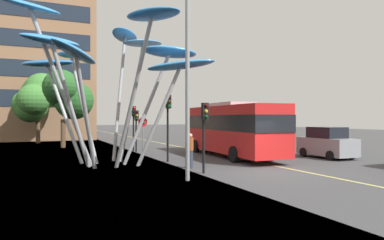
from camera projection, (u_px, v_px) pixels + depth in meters
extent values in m
cube|color=#424244|center=(269.00, 173.00, 17.38)|extent=(120.00, 240.00, 0.10)
cube|color=gray|center=(6.00, 192.00, 12.78)|extent=(16.00, 240.00, 0.05)
cube|color=#E0D666|center=(295.00, 170.00, 18.02)|extent=(0.16, 144.00, 0.01)
cube|color=red|center=(230.00, 129.00, 24.31)|extent=(3.23, 11.10, 3.08)
cube|color=black|center=(230.00, 122.00, 24.31)|extent=(3.26, 11.21, 0.98)
cube|color=yellow|center=(201.00, 112.00, 29.39)|extent=(1.38, 0.19, 0.36)
cube|color=#B2B2B7|center=(230.00, 105.00, 24.30)|extent=(2.13, 3.95, 0.24)
cylinder|color=black|center=(226.00, 145.00, 27.94)|extent=(0.34, 0.98, 0.96)
cylinder|color=black|center=(196.00, 146.00, 27.08)|extent=(0.34, 0.98, 0.96)
cylinder|color=black|center=(270.00, 153.00, 21.92)|extent=(0.34, 0.98, 0.96)
cylinder|color=black|center=(234.00, 154.00, 21.06)|extent=(0.34, 0.98, 0.96)
cylinder|color=#9EA0A5|center=(147.00, 108.00, 20.27)|extent=(2.76, 0.75, 6.50)
ellipsoid|color=#388EDB|center=(170.00, 52.00, 20.53)|extent=(3.38, 2.15, 0.89)
cylinder|color=#9EA0A5|center=(133.00, 100.00, 22.44)|extent=(2.24, 2.03, 7.64)
ellipsoid|color=#4CA3E5|center=(144.00, 43.00, 23.62)|extent=(4.08, 3.86, 1.09)
cylinder|color=#9EA0A5|center=(120.00, 95.00, 22.76)|extent=(1.46, 2.31, 8.19)
ellipsoid|color=#4299E0|center=(125.00, 36.00, 23.91)|extent=(2.97, 3.77, 0.74)
cylinder|color=#9EA0A5|center=(83.00, 107.00, 21.41)|extent=(1.37, 3.36, 6.72)
ellipsoid|color=#4CA3E5|center=(71.00, 55.00, 22.60)|extent=(2.21, 3.41, 0.79)
cylinder|color=#9EA0A5|center=(64.00, 112.00, 20.98)|extent=(2.08, 2.37, 6.03)
ellipsoid|color=#2D7FD1|center=(47.00, 63.00, 21.56)|extent=(3.78, 4.08, 0.71)
cylinder|color=#9EA0A5|center=(62.00, 90.00, 18.41)|extent=(3.32, 0.97, 8.21)
ellipsoid|color=#388EDB|center=(29.00, 5.00, 17.43)|extent=(3.28, 2.02, 0.93)
cylinder|color=#9EA0A5|center=(71.00, 106.00, 18.27)|extent=(2.17, 1.19, 6.50)
ellipsoid|color=#388EDB|center=(51.00, 40.00, 17.44)|extent=(3.29, 2.41, 0.61)
cylinder|color=#9EA0A5|center=(86.00, 115.00, 17.25)|extent=(1.43, 2.47, 5.64)
ellipsoid|color=#388EDB|center=(76.00, 53.00, 15.99)|extent=(3.04, 4.36, 0.91)
cylinder|color=#9EA0A5|center=(133.00, 95.00, 17.86)|extent=(1.41, 2.92, 7.60)
ellipsoid|color=#2D7FD1|center=(152.00, 15.00, 16.85)|extent=(2.73, 3.78, 0.70)
cylinder|color=#9EA0A5|center=(159.00, 116.00, 19.38)|extent=(2.31, 1.47, 5.56)
ellipsoid|color=#388EDB|center=(181.00, 65.00, 19.22)|extent=(3.88, 3.03, 0.85)
cylinder|color=black|center=(204.00, 138.00, 16.89)|extent=(0.12, 0.12, 3.34)
cube|color=black|center=(205.00, 111.00, 16.76)|extent=(0.28, 0.24, 0.80)
sphere|color=#390706|center=(206.00, 106.00, 16.64)|extent=(0.18, 0.18, 0.18)
sphere|color=orange|center=(206.00, 111.00, 16.64)|extent=(0.18, 0.18, 0.18)
sphere|color=black|center=(206.00, 117.00, 16.64)|extent=(0.18, 0.18, 0.18)
cylinder|color=black|center=(168.00, 129.00, 21.24)|extent=(0.12, 0.12, 3.99)
cube|color=black|center=(168.00, 102.00, 21.10)|extent=(0.28, 0.24, 0.80)
sphere|color=#390706|center=(169.00, 97.00, 20.98)|extent=(0.18, 0.18, 0.18)
sphere|color=#3A2707|center=(169.00, 102.00, 20.98)|extent=(0.18, 0.18, 0.18)
sphere|color=green|center=(169.00, 106.00, 20.98)|extent=(0.18, 0.18, 0.18)
cylinder|color=black|center=(136.00, 131.00, 27.48)|extent=(0.12, 0.12, 3.21)
cube|color=black|center=(137.00, 116.00, 27.35)|extent=(0.28, 0.24, 0.80)
sphere|color=#390706|center=(137.00, 112.00, 27.23)|extent=(0.18, 0.18, 0.18)
sphere|color=orange|center=(137.00, 116.00, 27.23)|extent=(0.18, 0.18, 0.18)
sphere|color=black|center=(137.00, 119.00, 27.23)|extent=(0.18, 0.18, 0.18)
cylinder|color=black|center=(133.00, 129.00, 28.05)|extent=(0.12, 0.12, 3.55)
cube|color=black|center=(134.00, 111.00, 27.92)|extent=(0.28, 0.24, 0.80)
sphere|color=red|center=(134.00, 108.00, 27.80)|extent=(0.18, 0.18, 0.18)
sphere|color=#3A2707|center=(134.00, 111.00, 27.80)|extent=(0.18, 0.18, 0.18)
sphere|color=black|center=(134.00, 115.00, 27.80)|extent=(0.18, 0.18, 0.18)
cube|color=gray|center=(327.00, 146.00, 23.47)|extent=(1.78, 3.86, 1.13)
cube|color=black|center=(327.00, 132.00, 23.46)|extent=(1.64, 2.12, 0.72)
cylinder|color=black|center=(324.00, 151.00, 24.92)|extent=(0.20, 0.60, 0.60)
cylinder|color=black|center=(304.00, 152.00, 24.20)|extent=(0.20, 0.60, 0.60)
cylinder|color=black|center=(351.00, 154.00, 22.74)|extent=(0.20, 0.60, 0.60)
cylinder|color=black|center=(330.00, 156.00, 22.02)|extent=(0.20, 0.60, 0.60)
cube|color=#2D5138|center=(271.00, 140.00, 30.06)|extent=(1.83, 4.13, 1.24)
cube|color=black|center=(271.00, 128.00, 30.05)|extent=(1.68, 2.27, 0.80)
cylinder|color=black|center=(270.00, 144.00, 31.60)|extent=(0.20, 0.60, 0.60)
cylinder|color=black|center=(253.00, 145.00, 30.87)|extent=(0.20, 0.60, 0.60)
cylinder|color=black|center=(289.00, 146.00, 29.26)|extent=(0.20, 0.60, 0.60)
cylinder|color=black|center=(271.00, 147.00, 28.52)|extent=(0.20, 0.60, 0.60)
cylinder|color=gray|center=(187.00, 79.00, 14.90)|extent=(0.18, 0.18, 8.49)
cylinder|color=brown|center=(63.00, 133.00, 31.69)|extent=(0.41, 0.41, 2.50)
sphere|color=#286028|center=(63.00, 87.00, 30.78)|extent=(2.49, 2.49, 2.49)
sphere|color=#286028|center=(74.00, 100.00, 32.30)|extent=(3.50, 3.50, 3.50)
sphere|color=#286028|center=(64.00, 91.00, 32.75)|extent=(3.46, 3.46, 3.46)
sphere|color=#286028|center=(61.00, 87.00, 31.58)|extent=(3.17, 3.17, 3.17)
cylinder|color=brown|center=(38.00, 130.00, 37.05)|extent=(0.45, 0.45, 2.73)
sphere|color=#428438|center=(31.00, 106.00, 36.76)|extent=(3.48, 3.48, 3.48)
sphere|color=#428438|center=(33.00, 100.00, 35.95)|extent=(3.18, 3.18, 3.18)
sphere|color=#428438|center=(26.00, 104.00, 36.45)|extent=(2.72, 2.72, 2.72)
sphere|color=#428438|center=(34.00, 92.00, 37.86)|extent=(2.66, 2.66, 2.66)
sphere|color=#428438|center=(42.00, 91.00, 37.80)|extent=(3.80, 3.80, 3.80)
cylinder|color=#2D3342|center=(190.00, 159.00, 18.65)|extent=(0.29, 0.29, 0.92)
cylinder|color=#99471E|center=(190.00, 144.00, 18.64)|extent=(0.34, 0.34, 0.68)
sphere|color=beige|center=(190.00, 135.00, 18.64)|extent=(0.22, 0.22, 0.22)
cylinder|color=gray|center=(143.00, 138.00, 23.13)|extent=(0.08, 0.08, 2.66)
cylinder|color=red|center=(143.00, 122.00, 23.10)|extent=(0.60, 0.03, 0.60)
cube|color=white|center=(143.00, 122.00, 23.07)|extent=(0.40, 0.04, 0.11)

